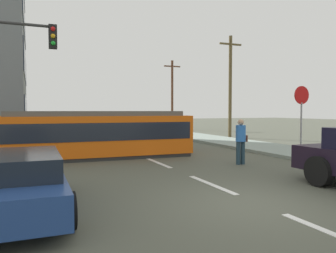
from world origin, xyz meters
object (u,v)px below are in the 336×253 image
parked_sedan_near (10,182)px  parked_sedan_far (21,131)px  parked_sedan_mid (23,138)px  utility_pole_far (172,94)px  traffic_light_mast (2,62)px  pedestrian_crossing (241,139)px  streetcar_tram (97,134)px  utility_pole_mid (230,85)px  city_bus (75,125)px  stop_sign (301,106)px

parked_sedan_near → parked_sedan_far: bearing=90.7°
parked_sedan_mid → utility_pole_far: utility_pole_far is taller
traffic_light_mast → pedestrian_crossing: bearing=-16.1°
streetcar_tram → parked_sedan_near: size_ratio=1.84×
parked_sedan_mid → utility_pole_mid: size_ratio=0.55×
city_bus → parked_sedan_far: (-3.46, 1.13, -0.40)m
traffic_light_mast → parked_sedan_far: bearing=88.7°
utility_pole_far → pedestrian_crossing: bearing=-106.8°
parked_sedan_mid → stop_sign: 13.25m
parked_sedan_far → stop_sign: bearing=-51.6°
streetcar_tram → traffic_light_mast: traffic_light_mast is taller
city_bus → parked_sedan_near: bearing=-100.9°
utility_pole_mid → parked_sedan_mid: bearing=-168.9°
parked_sedan_far → utility_pole_mid: size_ratio=0.57×
parked_sedan_near → traffic_light_mast: traffic_light_mast is taller
streetcar_tram → utility_pole_far: bearing=58.2°
parked_sedan_near → utility_pole_mid: bearing=45.1°
streetcar_tram → parked_sedan_mid: (-2.96, 3.96, -0.39)m
pedestrian_crossing → parked_sedan_near: pedestrian_crossing is taller
city_bus → parked_sedan_mid: city_bus is taller
traffic_light_mast → utility_pole_far: 24.44m
streetcar_tram → parked_sedan_far: streetcar_tram is taller
pedestrian_crossing → stop_sign: 3.66m
utility_pole_far → utility_pole_mid: bearing=-91.1°
traffic_light_mast → utility_pole_mid: (14.41, 8.26, 0.26)m
parked_sedan_near → parked_sedan_far: 18.01m
streetcar_tram → utility_pole_mid: bearing=31.4°
parked_sedan_mid → parked_sedan_far: bearing=91.8°
city_bus → parked_sedan_mid: size_ratio=1.41×
streetcar_tram → stop_sign: (7.97, -3.36, 1.18)m
pedestrian_crossing → utility_pole_far: size_ratio=0.23×
parked_sedan_near → utility_pole_mid: size_ratio=0.58×
streetcar_tram → parked_sedan_far: 11.20m
pedestrian_crossing → traffic_light_mast: 8.77m
streetcar_tram → city_bus: bearing=88.3°
parked_sedan_mid → stop_sign: bearing=-33.8°
parked_sedan_near → parked_sedan_far: same height
city_bus → traffic_light_mast: traffic_light_mast is taller
parked_sedan_mid → parked_sedan_far: (-0.21, 6.77, -0.00)m
streetcar_tram → pedestrian_crossing: bearing=-40.3°
parked_sedan_mid → parked_sedan_near: bearing=-90.0°
utility_pole_mid → city_bus: bearing=164.8°
streetcar_tram → parked_sedan_mid: size_ratio=1.93×
parked_sedan_far → city_bus: bearing=-18.0°
city_bus → pedestrian_crossing: 14.16m
city_bus → parked_sedan_near: 17.19m
parked_sedan_near → stop_sign: bearing=19.7°
stop_sign → traffic_light_mast: 11.65m
utility_pole_far → streetcar_tram: bearing=-121.8°
stop_sign → streetcar_tram: bearing=157.2°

